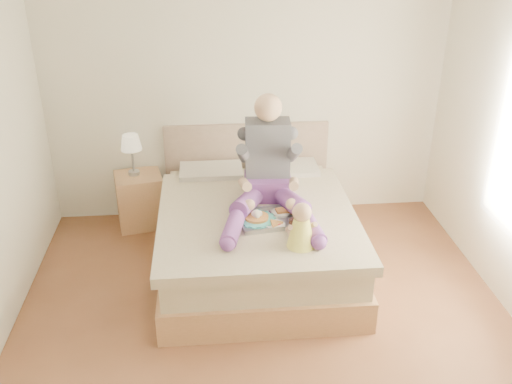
{
  "coord_description": "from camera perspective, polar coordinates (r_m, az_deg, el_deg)",
  "views": [
    {
      "loc": [
        -0.4,
        -3.43,
        2.96
      ],
      "look_at": [
        -0.01,
        0.89,
        0.81
      ],
      "focal_mm": 40.0,
      "sensor_mm": 36.0,
      "label": 1
    }
  ],
  "objects": [
    {
      "name": "room",
      "position": [
        3.76,
        2.59,
        3.63
      ],
      "size": [
        4.02,
        4.22,
        2.71
      ],
      "color": "brown",
      "rests_on": "ground"
    },
    {
      "name": "bed",
      "position": [
        5.25,
        -0.09,
        -3.88
      ],
      "size": [
        1.7,
        2.18,
        1.0
      ],
      "color": "#A4764C",
      "rests_on": "ground"
    },
    {
      "name": "nightstand",
      "position": [
        5.99,
        -11.51,
        -0.78
      ],
      "size": [
        0.53,
        0.49,
        0.56
      ],
      "rotation": [
        0.0,
        0.0,
        0.2
      ],
      "color": "#A4764C",
      "rests_on": "ground"
    },
    {
      "name": "lamp",
      "position": [
        5.78,
        -12.38,
        4.65
      ],
      "size": [
        0.21,
        0.21,
        0.42
      ],
      "color": "#ACAEB3",
      "rests_on": "nightstand"
    },
    {
      "name": "adult",
      "position": [
        4.96,
        1.26,
        1.82
      ],
      "size": [
        0.83,
        1.2,
        0.99
      ],
      "rotation": [
        0.0,
        0.0,
        -0.06
      ],
      "color": "#6D388D",
      "rests_on": "bed"
    },
    {
      "name": "tray",
      "position": [
        4.81,
        1.28,
        -2.46
      ],
      "size": [
        0.56,
        0.47,
        0.15
      ],
      "rotation": [
        0.0,
        0.0,
        0.15
      ],
      "color": "#ACAEB3",
      "rests_on": "bed"
    },
    {
      "name": "baby",
      "position": [
        4.41,
        4.52,
        -3.65
      ],
      "size": [
        0.24,
        0.33,
        0.37
      ],
      "rotation": [
        0.0,
        0.0,
        0.14
      ],
      "color": "#F7F44E",
      "rests_on": "bed"
    }
  ]
}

